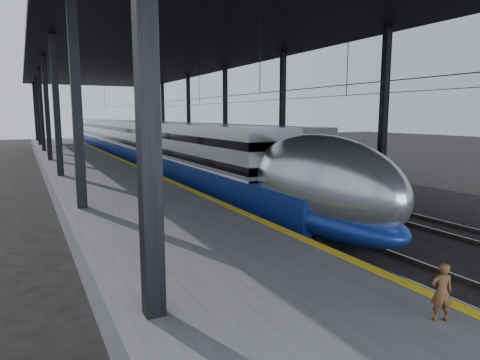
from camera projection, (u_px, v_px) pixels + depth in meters
ground at (280, 247)px, 14.75m from camera, size 160.00×160.00×0.00m
platform at (90, 172)px, 30.73m from camera, size 6.00×80.00×1.00m
yellow_strip at (129, 163)px, 31.91m from camera, size 0.30×80.00×0.01m
rails at (194, 171)px, 34.38m from camera, size 6.52×80.00×0.16m
canopy at (160, 53)px, 31.87m from camera, size 18.00×75.00×9.47m
tgv_train at (138, 144)px, 40.05m from camera, size 2.77×65.20×3.97m
second_train at (169, 139)px, 48.02m from camera, size 2.78×56.05×3.83m
child at (442, 292)px, 7.28m from camera, size 0.45×0.38×1.03m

